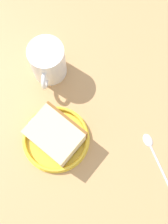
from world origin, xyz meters
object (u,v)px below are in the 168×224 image
at_px(tea_mug, 48,62).
at_px(teaspoon, 153,151).
at_px(small_plate, 56,139).
at_px(cake_slice, 55,135).

distance_m(tea_mug, teaspoon, 0.30).
relative_size(small_plate, teaspoon, 1.29).
height_order(tea_mug, teaspoon, tea_mug).
distance_m(small_plate, tea_mug, 0.17).
relative_size(small_plate, cake_slice, 1.16).
bearing_deg(cake_slice, teaspoon, 10.25).
bearing_deg(cake_slice, tea_mug, 114.96).
xyz_separation_m(small_plate, cake_slice, (0.00, 0.00, 0.03)).
distance_m(small_plate, teaspoon, 0.21).
relative_size(small_plate, tea_mug, 1.44).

